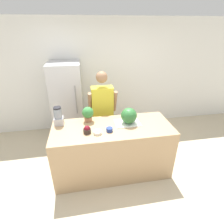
{
  "coord_description": "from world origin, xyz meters",
  "views": [
    {
      "loc": [
        -0.42,
        -2.01,
        2.41
      ],
      "look_at": [
        0.0,
        0.43,
        1.18
      ],
      "focal_mm": 28.0,
      "sensor_mm": 36.0,
      "label": 1
    }
  ],
  "objects": [
    {
      "name": "bowl_cream",
      "position": [
        -0.26,
        0.23,
        0.96
      ],
      "size": [
        0.13,
        0.13,
        0.08
      ],
      "color": "white",
      "rests_on": "counter_island"
    },
    {
      "name": "counter_island",
      "position": [
        0.0,
        0.39,
        0.46
      ],
      "size": [
        1.97,
        0.79,
        0.93
      ],
      "color": "tan",
      "rests_on": "ground_plane"
    },
    {
      "name": "bowl_small_blue",
      "position": [
        -0.07,
        0.27,
        0.96
      ],
      "size": [
        0.1,
        0.1,
        0.06
      ],
      "color": "navy",
      "rests_on": "counter_island"
    },
    {
      "name": "potted_plant",
      "position": [
        -0.38,
        0.65,
        1.07
      ],
      "size": [
        0.19,
        0.19,
        0.26
      ],
      "color": "#996647",
      "rests_on": "counter_island"
    },
    {
      "name": "ground_plane",
      "position": [
        0.0,
        0.0,
        0.0
      ],
      "size": [
        14.0,
        14.0,
        0.0
      ],
      "primitive_type": "plane",
      "color": "beige"
    },
    {
      "name": "person",
      "position": [
        -0.07,
        1.12,
        0.85
      ],
      "size": [
        0.56,
        0.27,
        1.67
      ],
      "color": "#333338",
      "rests_on": "ground_plane"
    },
    {
      "name": "wall_back",
      "position": [
        0.0,
        2.12,
        1.3
      ],
      "size": [
        8.0,
        0.06,
        2.6
      ],
      "color": "white",
      "rests_on": "ground_plane"
    },
    {
      "name": "refrigerator",
      "position": [
        -0.79,
        1.72,
        0.87
      ],
      "size": [
        0.66,
        0.72,
        1.73
      ],
      "color": "#B7B7BC",
      "rests_on": "ground_plane"
    },
    {
      "name": "blender",
      "position": [
        -0.86,
        0.63,
        1.07
      ],
      "size": [
        0.15,
        0.15,
        0.31
      ],
      "color": "#B7B7BC",
      "rests_on": "counter_island"
    },
    {
      "name": "bowl_cherries",
      "position": [
        -0.41,
        0.28,
        0.98
      ],
      "size": [
        0.12,
        0.12,
        0.12
      ],
      "color": "#2D231E",
      "rests_on": "counter_island"
    },
    {
      "name": "watermelon",
      "position": [
        0.29,
        0.45,
        1.07
      ],
      "size": [
        0.27,
        0.27,
        0.27
      ],
      "color": "#2D6B33",
      "rests_on": "cutting_board"
    },
    {
      "name": "cutting_board",
      "position": [
        0.27,
        0.46,
        0.93
      ],
      "size": [
        0.42,
        0.29,
        0.01
      ],
      "color": "white",
      "rests_on": "counter_island"
    }
  ]
}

